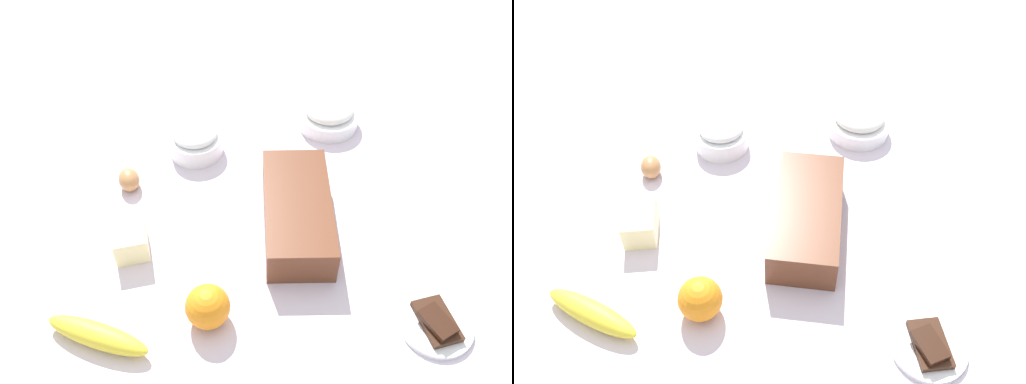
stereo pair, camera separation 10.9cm
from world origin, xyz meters
TOP-DOWN VIEW (x-y plane):
  - ground_plane at (0.00, 0.00)m, footprint 2.40×2.40m
  - loaf_pan at (0.06, 0.08)m, footprint 0.28×0.14m
  - flour_bowl at (-0.26, 0.19)m, footprint 0.15×0.15m
  - sugar_bowl at (-0.17, -0.13)m, footprint 0.12×0.12m
  - banana at (0.30, -0.28)m, footprint 0.11×0.19m
  - orange_fruit at (0.26, -0.10)m, footprint 0.08×0.08m
  - butter_block at (0.10, -0.25)m, footprint 0.10×0.08m
  - egg_near_butter at (-0.07, -0.27)m, footprint 0.07×0.06m
  - chocolate_plate at (0.30, 0.30)m, footprint 0.13×0.13m

SIDE VIEW (x-z plane):
  - ground_plane at x=0.00m, z-range -0.02..0.00m
  - chocolate_plate at x=0.30m, z-range -0.01..0.03m
  - banana at x=0.30m, z-range 0.00..0.04m
  - egg_near_butter at x=-0.07m, z-range 0.00..0.04m
  - butter_block at x=0.10m, z-range 0.00..0.06m
  - flour_bowl at x=-0.26m, z-range 0.00..0.07m
  - sugar_bowl at x=-0.17m, z-range 0.00..0.07m
  - orange_fruit at x=0.26m, z-range 0.00..0.08m
  - loaf_pan at x=0.06m, z-range 0.00..0.08m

